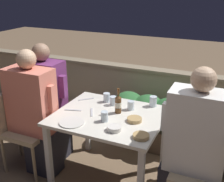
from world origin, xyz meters
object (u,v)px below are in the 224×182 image
(chair_right_near, at_px, (215,167))
(chair_right_far, at_px, (213,148))
(person_coral_top, at_px, (35,114))
(person_purple_stripe, at_px, (48,102))
(chair_left_near, at_px, (21,121))
(person_white_polo, at_px, (191,146))
(potted_plant, at_px, (40,99))
(beer_bottle, at_px, (118,104))
(chair_left_far, at_px, (35,109))

(chair_right_near, xyz_separation_m, chair_right_far, (-0.04, 0.28, 0.00))
(person_coral_top, relative_size, person_purple_stripe, 1.00)
(person_purple_stripe, bearing_deg, chair_left_near, -112.95)
(chair_right_near, relative_size, person_white_polo, 0.65)
(potted_plant, bearing_deg, person_white_polo, -19.31)
(chair_left_near, bearing_deg, chair_right_far, 9.11)
(person_purple_stripe, xyz_separation_m, potted_plant, (-0.50, 0.47, -0.24))
(person_coral_top, distance_m, chair_right_near, 1.75)
(person_coral_top, relative_size, chair_right_far, 1.53)
(beer_bottle, xyz_separation_m, potted_plant, (-1.38, 0.52, -0.40))
(person_coral_top, bearing_deg, chair_right_far, 10.15)
(chair_right_near, distance_m, beer_bottle, 1.00)
(person_coral_top, bearing_deg, chair_left_far, 131.07)
(person_coral_top, height_order, chair_right_near, person_coral_top)
(chair_right_near, bearing_deg, chair_right_far, 97.89)
(chair_left_far, xyz_separation_m, potted_plant, (-0.30, 0.47, -0.11))
(person_coral_top, xyz_separation_m, chair_left_far, (-0.27, 0.31, -0.13))
(chair_left_far, relative_size, person_white_polo, 0.65)
(person_purple_stripe, distance_m, beer_bottle, 0.89)
(potted_plant, bearing_deg, chair_left_near, -64.32)
(person_white_polo, relative_size, chair_right_far, 1.55)
(chair_right_far, xyz_separation_m, beer_bottle, (-0.90, -0.06, 0.29))
(chair_left_near, height_order, person_white_polo, person_white_polo)
(chair_left_near, height_order, chair_left_far, same)
(chair_left_near, bearing_deg, person_purple_stripe, 67.05)
(chair_left_far, bearing_deg, person_white_polo, -8.65)
(chair_right_far, distance_m, potted_plant, 2.32)
(chair_left_near, relative_size, potted_plant, 1.25)
(person_purple_stripe, xyz_separation_m, chair_right_far, (1.77, -0.00, -0.13))
(chair_right_near, xyz_separation_m, person_white_polo, (-0.20, 0.00, 0.14))
(chair_left_near, distance_m, person_coral_top, 0.24)
(chair_right_far, bearing_deg, chair_right_near, -82.11)
(person_purple_stripe, bearing_deg, chair_right_near, -8.65)
(chair_left_far, bearing_deg, potted_plant, 123.00)
(chair_right_near, relative_size, potted_plant, 1.25)
(person_purple_stripe, distance_m, person_white_polo, 1.64)
(chair_left_near, bearing_deg, person_white_polo, 0.98)
(person_white_polo, bearing_deg, person_purple_stripe, 170.31)
(chair_left_near, relative_size, beer_bottle, 3.47)
(chair_left_near, height_order, person_purple_stripe, person_purple_stripe)
(chair_left_near, distance_m, person_white_polo, 1.75)
(chair_left_near, distance_m, potted_plant, 0.86)
(person_coral_top, relative_size, chair_right_near, 1.53)
(potted_plant, bearing_deg, chair_right_near, -17.77)
(person_coral_top, bearing_deg, person_white_polo, 1.10)
(beer_bottle, bearing_deg, chair_left_near, -166.04)
(chair_right_near, height_order, person_white_polo, person_white_polo)
(person_purple_stripe, bearing_deg, person_white_polo, -9.69)
(chair_left_near, distance_m, chair_right_near, 1.94)
(chair_left_far, bearing_deg, chair_left_near, -77.36)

